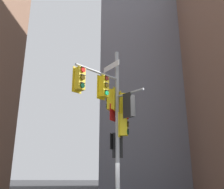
{
  "coord_description": "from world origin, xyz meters",
  "views": [
    {
      "loc": [
        0.29,
        -11.39,
        2.12
      ],
      "look_at": [
        -0.26,
        0.18,
        5.75
      ],
      "focal_mm": 39.72,
      "sensor_mm": 36.0,
      "label": 1
    }
  ],
  "objects": [
    {
      "name": "building_mid_block",
      "position": [
        3.79,
        25.28,
        18.19
      ],
      "size": [
        12.97,
        12.97,
        36.38
      ],
      "primitive_type": "cube",
      "color": "slate",
      "rests_on": "ground"
    },
    {
      "name": "signal_pole_assembly",
      "position": [
        -0.15,
        -0.29,
        4.74
      ],
      "size": [
        3.05,
        2.49,
        7.93
      ],
      "color": "#9EA0A3",
      "rests_on": "ground"
    }
  ]
}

